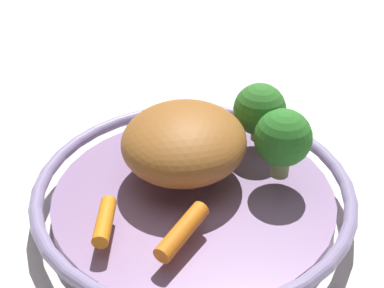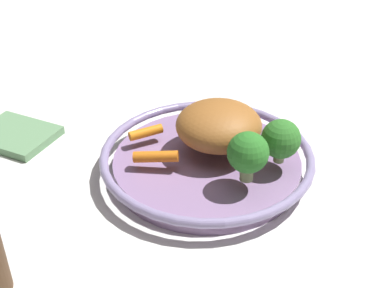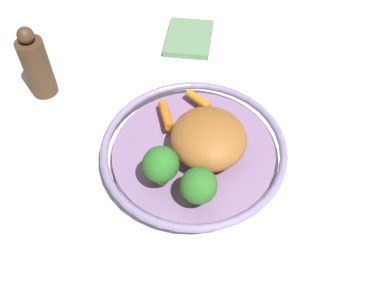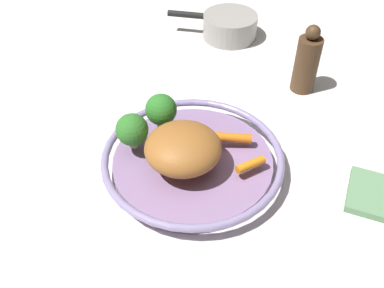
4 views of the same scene
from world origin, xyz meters
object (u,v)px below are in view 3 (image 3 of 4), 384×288
serving_bowl (194,152)px  dish_towel (189,38)px  baby_carrot_near_rim (166,115)px  roast_chicken_piece (209,138)px  baby_carrot_left (198,99)px  pepper_mill (37,65)px  broccoli_floret_edge (161,165)px  broccoli_floret_mid (199,186)px

serving_bowl → dish_towel: 0.34m
baby_carrot_near_rim → dish_towel: bearing=-33.4°
serving_bowl → roast_chicken_piece: roast_chicken_piece is taller
roast_chicken_piece → baby_carrot_left: bearing=-17.2°
roast_chicken_piece → pepper_mill: (0.31, 0.22, -0.00)m
serving_bowl → broccoli_floret_edge: size_ratio=4.40×
pepper_mill → dish_towel: pepper_mill is taller
baby_carrot_near_rim → baby_carrot_left: (0.01, -0.07, -0.00)m
broccoli_floret_mid → pepper_mill: bearing=22.8°
broccoli_floret_edge → dish_towel: 0.42m
baby_carrot_near_rim → roast_chicken_piece: bearing=-159.6°
pepper_mill → dish_towel: (0.02, -0.34, -0.06)m
roast_chicken_piece → broccoli_floret_edge: 0.10m
dish_towel → broccoli_floret_edge: bearing=149.2°
baby_carrot_near_rim → dish_towel: (0.23, -0.15, -0.04)m
broccoli_floret_edge → pepper_mill: size_ratio=0.48×
serving_bowl → baby_carrot_near_rim: size_ratio=4.94×
baby_carrot_left → roast_chicken_piece: bearing=162.8°
baby_carrot_near_rim → dish_towel: size_ratio=0.51×
roast_chicken_piece → broccoli_floret_mid: broccoli_floret_mid is taller
broccoli_floret_edge → dish_towel: size_ratio=0.58×
pepper_mill → broccoli_floret_mid: bearing=-157.2°
serving_bowl → pepper_mill: (0.29, 0.20, 0.05)m
baby_carrot_near_rim → serving_bowl: bearing=-166.5°
serving_bowl → broccoli_floret_mid: broccoli_floret_mid is taller
baby_carrot_left → broccoli_floret_mid: size_ratio=0.81×
baby_carrot_near_rim → pepper_mill: 0.28m
broccoli_floret_mid → serving_bowl: bearing=-21.2°
broccoli_floret_mid → dish_towel: bearing=-22.8°
roast_chicken_piece → pepper_mill: 0.38m
serving_bowl → dish_towel: size_ratio=2.54×
serving_bowl → pepper_mill: pepper_mill is taller
baby_carrot_left → dish_towel: baby_carrot_left is taller
roast_chicken_piece → broccoli_floret_edge: bearing=104.3°
roast_chicken_piece → broccoli_floret_edge: (-0.02, 0.10, 0.01)m
baby_carrot_near_rim → pepper_mill: (0.21, 0.18, 0.02)m
baby_carrot_left → broccoli_floret_edge: 0.19m
baby_carrot_near_rim → baby_carrot_left: baby_carrot_near_rim is taller
baby_carrot_left → broccoli_floret_edge: bearing=136.2°
serving_bowl → baby_carrot_left: size_ratio=6.02×
roast_chicken_piece → baby_carrot_near_rim: 0.11m
roast_chicken_piece → broccoli_floret_edge: broccoli_floret_edge is taller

